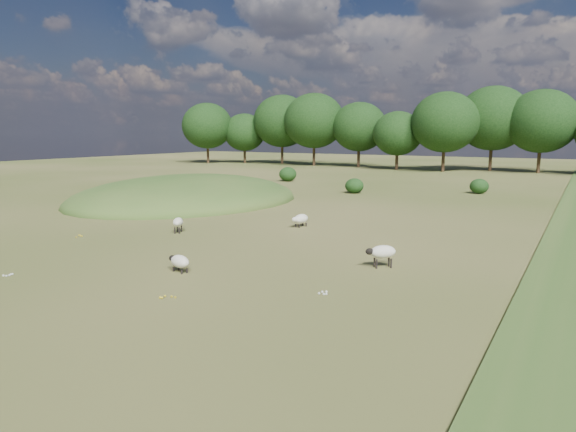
% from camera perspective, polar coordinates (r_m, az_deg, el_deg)
% --- Properties ---
extents(ground, '(160.00, 160.00, 0.00)m').
position_cam_1_polar(ground, '(41.98, 8.76, 1.89)').
color(ground, '#374D18').
rests_on(ground, ground).
extents(mound, '(16.00, 20.00, 4.00)m').
position_cam_1_polar(mound, '(41.47, -11.14, 1.73)').
color(mound, '#33561E').
rests_on(mound, ground).
extents(treeline, '(96.28, 14.66, 11.70)m').
position_cam_1_polar(treeline, '(75.96, 18.24, 9.74)').
color(treeline, black).
rests_on(treeline, ground).
extents(shrubs, '(22.17, 8.57, 1.57)m').
position_cam_1_polar(shrubs, '(50.80, 6.86, 4.00)').
color(shrubs, black).
rests_on(shrubs, ground).
extents(sheep_0, '(1.20, 1.10, 0.90)m').
position_cam_1_polar(sheep_0, '(20.63, 10.42, -3.96)').
color(sheep_0, beige).
rests_on(sheep_0, ground).
extents(sheep_1, '(0.88, 1.16, 0.82)m').
position_cam_1_polar(sheep_1, '(27.96, -12.11, -0.67)').
color(sheep_1, beige).
rests_on(sheep_1, ground).
extents(sheep_2, '(1.21, 0.73, 0.67)m').
position_cam_1_polar(sheep_2, '(20.12, -11.98, -4.95)').
color(sheep_2, beige).
rests_on(sheep_2, ground).
extents(sheep_3, '(0.74, 1.30, 0.73)m').
position_cam_1_polar(sheep_3, '(29.05, 1.41, -0.33)').
color(sheep_3, beige).
rests_on(sheep_3, ground).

